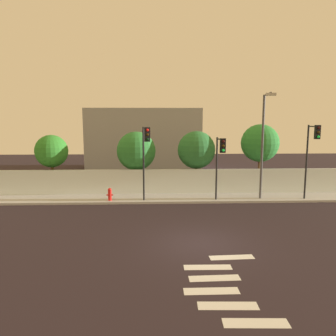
{
  "coord_description": "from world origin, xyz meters",
  "views": [
    {
      "loc": [
        -1.97,
        -13.71,
        5.43
      ],
      "look_at": [
        -1.22,
        6.5,
        2.49
      ],
      "focal_mm": 34.27,
      "sensor_mm": 36.0,
      "label": 1
    }
  ],
  "objects_px": {
    "traffic_light_left": "(312,146)",
    "roadside_tree_midright": "(196,150)",
    "roadside_tree_leftmost": "(51,151)",
    "roadside_tree_midleft": "(136,151)",
    "traffic_light_right": "(220,155)",
    "roadside_tree_rightmost": "(260,143)",
    "traffic_light_center": "(145,148)",
    "fire_hydrant": "(110,194)",
    "street_lamp_curbside": "(263,138)"
  },
  "relations": [
    {
      "from": "traffic_light_right",
      "to": "roadside_tree_leftmost",
      "type": "bearing_deg",
      "value": 162.32
    },
    {
      "from": "traffic_light_center",
      "to": "street_lamp_curbside",
      "type": "distance_m",
      "value": 7.88
    },
    {
      "from": "traffic_light_right",
      "to": "street_lamp_curbside",
      "type": "height_order",
      "value": "street_lamp_curbside"
    },
    {
      "from": "roadside_tree_midright",
      "to": "street_lamp_curbside",
      "type": "bearing_deg",
      "value": -36.9
    },
    {
      "from": "roadside_tree_midright",
      "to": "roadside_tree_rightmost",
      "type": "height_order",
      "value": "roadside_tree_rightmost"
    },
    {
      "from": "traffic_light_right",
      "to": "street_lamp_curbside",
      "type": "relative_size",
      "value": 0.6
    },
    {
      "from": "street_lamp_curbside",
      "to": "roadside_tree_leftmost",
      "type": "xyz_separation_m",
      "value": [
        -14.99,
        3.07,
        -1.13
      ]
    },
    {
      "from": "traffic_light_center",
      "to": "roadside_tree_midright",
      "type": "height_order",
      "value": "traffic_light_center"
    },
    {
      "from": "traffic_light_right",
      "to": "street_lamp_curbside",
      "type": "xyz_separation_m",
      "value": [
        3.04,
        0.74,
        1.07
      ]
    },
    {
      "from": "traffic_light_left",
      "to": "street_lamp_curbside",
      "type": "relative_size",
      "value": 0.72
    },
    {
      "from": "roadside_tree_leftmost",
      "to": "roadside_tree_midright",
      "type": "relative_size",
      "value": 0.94
    },
    {
      "from": "roadside_tree_leftmost",
      "to": "roadside_tree_midright",
      "type": "xyz_separation_m",
      "value": [
        10.9,
        0.0,
        0.06
      ]
    },
    {
      "from": "traffic_light_center",
      "to": "roadside_tree_midright",
      "type": "distance_m",
      "value": 5.22
    },
    {
      "from": "roadside_tree_midright",
      "to": "traffic_light_right",
      "type": "bearing_deg",
      "value": -74.62
    },
    {
      "from": "traffic_light_right",
      "to": "roadside_tree_midleft",
      "type": "distance_m",
      "value": 6.79
    },
    {
      "from": "roadside_tree_rightmost",
      "to": "roadside_tree_midleft",
      "type": "bearing_deg",
      "value": 180.0
    },
    {
      "from": "traffic_light_left",
      "to": "roadside_tree_midright",
      "type": "height_order",
      "value": "traffic_light_left"
    },
    {
      "from": "roadside_tree_rightmost",
      "to": "roadside_tree_midright",
      "type": "bearing_deg",
      "value": 180.0
    },
    {
      "from": "fire_hydrant",
      "to": "roadside_tree_rightmost",
      "type": "distance_m",
      "value": 11.9
    },
    {
      "from": "traffic_light_center",
      "to": "roadside_tree_midleft",
      "type": "xyz_separation_m",
      "value": [
        -0.82,
        3.59,
        -0.53
      ]
    },
    {
      "from": "traffic_light_left",
      "to": "traffic_light_center",
      "type": "xyz_separation_m",
      "value": [
        -10.96,
        -0.08,
        -0.07
      ]
    },
    {
      "from": "traffic_light_right",
      "to": "roadside_tree_midright",
      "type": "height_order",
      "value": "roadside_tree_midright"
    },
    {
      "from": "traffic_light_center",
      "to": "roadside_tree_rightmost",
      "type": "distance_m",
      "value": 9.35
    },
    {
      "from": "traffic_light_right",
      "to": "traffic_light_left",
      "type": "bearing_deg",
      "value": 2.77
    },
    {
      "from": "traffic_light_center",
      "to": "fire_hydrant",
      "type": "relative_size",
      "value": 5.81
    },
    {
      "from": "roadside_tree_midleft",
      "to": "roadside_tree_rightmost",
      "type": "relative_size",
      "value": 0.9
    },
    {
      "from": "roadside_tree_midright",
      "to": "roadside_tree_rightmost",
      "type": "bearing_deg",
      "value": 0.0
    },
    {
      "from": "traffic_light_left",
      "to": "fire_hydrant",
      "type": "relative_size",
      "value": 5.96
    },
    {
      "from": "traffic_light_right",
      "to": "roadside_tree_leftmost",
      "type": "distance_m",
      "value": 12.54
    },
    {
      "from": "traffic_light_center",
      "to": "roadside_tree_rightmost",
      "type": "xyz_separation_m",
      "value": [
        8.63,
        3.59,
        0.04
      ]
    },
    {
      "from": "roadside_tree_midright",
      "to": "fire_hydrant",
      "type": "bearing_deg",
      "value": -154.36
    },
    {
      "from": "street_lamp_curbside",
      "to": "fire_hydrant",
      "type": "distance_m",
      "value": 10.95
    },
    {
      "from": "street_lamp_curbside",
      "to": "roadside_tree_midleft",
      "type": "xyz_separation_m",
      "value": [
        -8.66,
        3.07,
        -1.14
      ]
    },
    {
      "from": "traffic_light_left",
      "to": "roadside_tree_midright",
      "type": "distance_m",
      "value": 8.03
    },
    {
      "from": "traffic_light_center",
      "to": "traffic_light_right",
      "type": "relative_size",
      "value": 1.16
    },
    {
      "from": "traffic_light_left",
      "to": "fire_hydrant",
      "type": "distance_m",
      "value": 13.8
    },
    {
      "from": "roadside_tree_midleft",
      "to": "street_lamp_curbside",
      "type": "bearing_deg",
      "value": -19.52
    },
    {
      "from": "roadside_tree_leftmost",
      "to": "fire_hydrant",
      "type": "bearing_deg",
      "value": -32.36
    },
    {
      "from": "traffic_light_right",
      "to": "roadside_tree_midright",
      "type": "xyz_separation_m",
      "value": [
        -1.05,
        3.81,
        -0.01
      ]
    },
    {
      "from": "roadside_tree_leftmost",
      "to": "roadside_tree_midleft",
      "type": "bearing_deg",
      "value": 0.0
    },
    {
      "from": "fire_hydrant",
      "to": "roadside_tree_leftmost",
      "type": "xyz_separation_m",
      "value": [
        -4.7,
        2.98,
        2.61
      ]
    },
    {
      "from": "traffic_light_center",
      "to": "traffic_light_right",
      "type": "xyz_separation_m",
      "value": [
        4.8,
        -0.21,
        -0.46
      ]
    },
    {
      "from": "street_lamp_curbside",
      "to": "roadside_tree_rightmost",
      "type": "bearing_deg",
      "value": 75.58
    },
    {
      "from": "roadside_tree_midleft",
      "to": "roadside_tree_midright",
      "type": "height_order",
      "value": "roadside_tree_midright"
    },
    {
      "from": "traffic_light_left",
      "to": "roadside_tree_rightmost",
      "type": "height_order",
      "value": "roadside_tree_rightmost"
    },
    {
      "from": "roadside_tree_midleft",
      "to": "roadside_tree_rightmost",
      "type": "bearing_deg",
      "value": 0.0
    },
    {
      "from": "street_lamp_curbside",
      "to": "roadside_tree_leftmost",
      "type": "distance_m",
      "value": 15.34
    },
    {
      "from": "traffic_light_center",
      "to": "roadside_tree_midleft",
      "type": "bearing_deg",
      "value": 102.78
    },
    {
      "from": "traffic_light_left",
      "to": "roadside_tree_rightmost",
      "type": "xyz_separation_m",
      "value": [
        -2.33,
        3.51,
        -0.03
      ]
    },
    {
      "from": "roadside_tree_midleft",
      "to": "roadside_tree_midright",
      "type": "xyz_separation_m",
      "value": [
        4.57,
        0.0,
        0.07
      ]
    }
  ]
}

